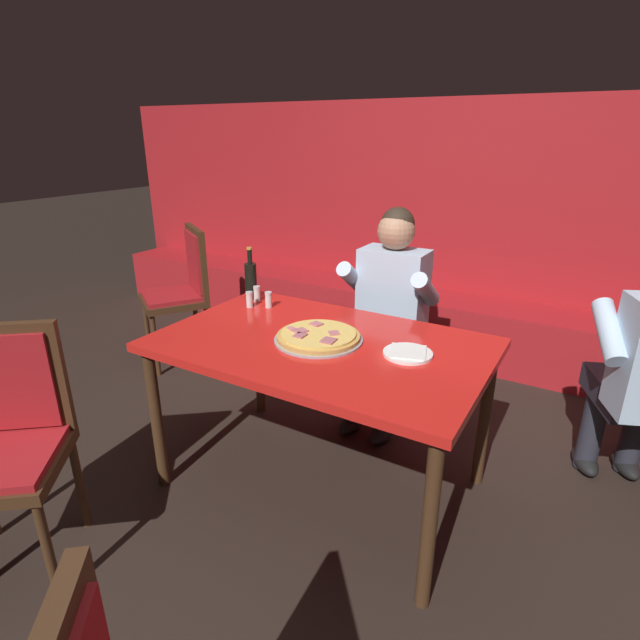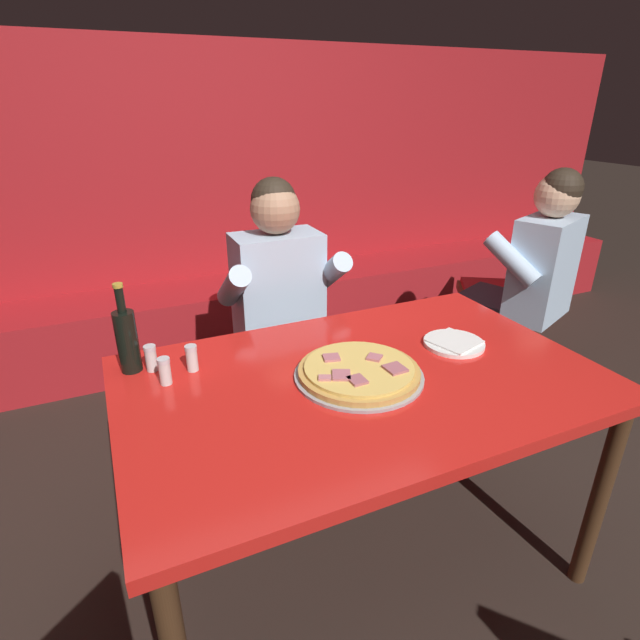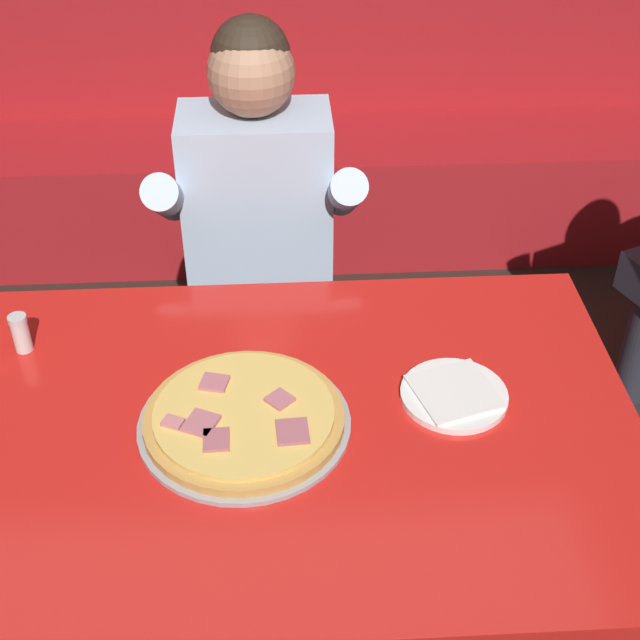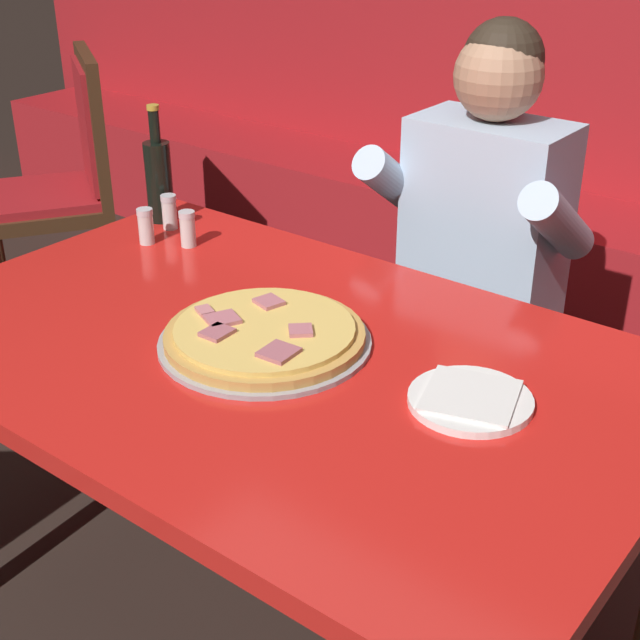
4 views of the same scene
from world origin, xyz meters
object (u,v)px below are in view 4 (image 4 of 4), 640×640
object	(u,v)px
shaker_parmesan	(169,213)
main_dining_table	(272,381)
diner_seated_blue_shirt	(466,262)
dining_chair_far_right	(65,176)
shaker_red_pepper_flakes	(146,228)
pizza	(265,336)
beer_bottle	(159,178)
shaker_oregano	(188,230)
plate_white_paper	(470,399)

from	to	relation	value
shaker_parmesan	main_dining_table	bearing A→B (deg)	-27.38
diner_seated_blue_shirt	dining_chair_far_right	bearing A→B (deg)	178.74
shaker_red_pepper_flakes	dining_chair_far_right	bearing A→B (deg)	152.54
pizza	dining_chair_far_right	size ratio (longest dim) A/B	0.40
dining_chair_far_right	shaker_red_pepper_flakes	bearing A→B (deg)	-27.46
dining_chair_far_right	shaker_parmesan	bearing A→B (deg)	-23.54
shaker_red_pepper_flakes	shaker_parmesan	bearing A→B (deg)	105.07
shaker_parmesan	dining_chair_far_right	size ratio (longest dim) A/B	0.08
beer_bottle	shaker_oregano	xyz separation A→B (m)	(0.18, -0.08, -0.07)
dining_chair_far_right	diner_seated_blue_shirt	bearing A→B (deg)	-1.26
shaker_red_pepper_flakes	diner_seated_blue_shirt	distance (m)	0.78
pizza	dining_chair_far_right	world-z (taller)	dining_chair_far_right
shaker_parmesan	dining_chair_far_right	xyz separation A→B (m)	(-1.04, 0.45, -0.23)
pizza	diner_seated_blue_shirt	size ratio (longest dim) A/B	0.31
plate_white_paper	diner_seated_blue_shirt	distance (m)	0.77
pizza	plate_white_paper	size ratio (longest dim) A/B	1.91
pizza	shaker_red_pepper_flakes	bearing A→B (deg)	159.62
shaker_oregano	dining_chair_far_right	size ratio (longest dim) A/B	0.08
plate_white_paper	shaker_red_pepper_flakes	xyz separation A→B (m)	(-0.96, 0.15, 0.03)
pizza	shaker_parmesan	size ratio (longest dim) A/B	4.67
pizza	beer_bottle	bearing A→B (deg)	152.35
main_dining_table	plate_white_paper	size ratio (longest dim) A/B	7.02
beer_bottle	shaker_red_pepper_flakes	bearing A→B (deg)	-56.15
shaker_parmesan	diner_seated_blue_shirt	bearing A→B (deg)	34.56
beer_bottle	shaker_red_pepper_flakes	xyz separation A→B (m)	(0.09, -0.13, -0.07)
shaker_red_pepper_flakes	main_dining_table	bearing A→B (deg)	-19.97
shaker_oregano	shaker_red_pepper_flakes	bearing A→B (deg)	-151.42
plate_white_paper	shaker_red_pepper_flakes	world-z (taller)	shaker_red_pepper_flakes
plate_white_paper	beer_bottle	world-z (taller)	beer_bottle
beer_bottle	pizza	bearing A→B (deg)	-27.65
main_dining_table	beer_bottle	size ratio (longest dim) A/B	5.05
beer_bottle	dining_chair_far_right	size ratio (longest dim) A/B	0.29
pizza	plate_white_paper	xyz separation A→B (m)	(0.41, 0.05, -0.01)
shaker_oregano	dining_chair_far_right	xyz separation A→B (m)	(-1.16, 0.50, -0.23)
main_dining_table	shaker_parmesan	distance (m)	0.68
shaker_red_pepper_flakes	beer_bottle	bearing A→B (deg)	123.85
main_dining_table	shaker_red_pepper_flakes	size ratio (longest dim) A/B	17.15
shaker_parmesan	shaker_oregano	world-z (taller)	same
pizza	shaker_parmesan	distance (m)	0.65
pizza	shaker_red_pepper_flakes	distance (m)	0.59
plate_white_paper	shaker_oregano	size ratio (longest dim) A/B	2.44
beer_bottle	shaker_oregano	bearing A→B (deg)	-24.43
shaker_oregano	diner_seated_blue_shirt	xyz separation A→B (m)	(0.49, 0.47, -0.11)
main_dining_table	shaker_oregano	xyz separation A→B (m)	(-0.47, 0.25, 0.11)
beer_bottle	shaker_red_pepper_flakes	size ratio (longest dim) A/B	3.40
shaker_red_pepper_flakes	dining_chair_far_right	size ratio (longest dim) A/B	0.08
main_dining_table	shaker_parmesan	size ratio (longest dim) A/B	17.15
beer_bottle	diner_seated_blue_shirt	xyz separation A→B (m)	(0.66, 0.39, -0.18)
shaker_parmesan	shaker_oregano	xyz separation A→B (m)	(0.12, -0.05, 0.00)
shaker_oregano	shaker_red_pepper_flakes	world-z (taller)	same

